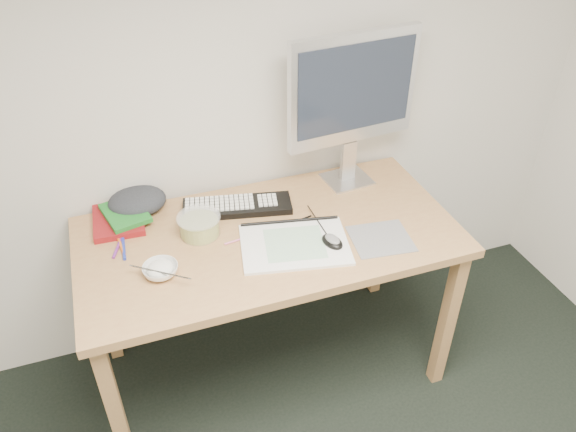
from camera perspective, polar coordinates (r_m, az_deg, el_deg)
name	(u,v)px	position (r m, az deg, el deg)	size (l,w,h in m)	color
desk	(269,250)	(2.13, -1.91, -3.51)	(1.40, 0.70, 0.75)	#AF8550
mousepad	(381,239)	(2.08, 9.41, -2.29)	(0.21, 0.20, 0.00)	gray
sketchpad	(295,245)	(2.02, 0.68, -2.92)	(0.38, 0.27, 0.01)	white
keyboard	(237,206)	(2.21, -5.17, 0.98)	(0.42, 0.13, 0.02)	black
monitor	(353,93)	(2.21, 6.64, 12.29)	(0.54, 0.18, 0.63)	silver
mouse	(332,239)	(2.01, 4.53, -2.39)	(0.06, 0.10, 0.03)	black
rice_bowl	(161,270)	(1.94, -12.82, -5.40)	(0.12, 0.12, 0.04)	white
chopsticks	(160,272)	(1.90, -12.86, -5.58)	(0.02, 0.02, 0.21)	#B2B2B4
fruit_tub	(199,225)	(2.08, -9.00, -0.95)	(0.16, 0.16, 0.08)	gold
book_red	(118,219)	(2.23, -16.86, -0.26)	(0.18, 0.25, 0.02)	maroon
book_green	(125,213)	(2.21, -16.22, 0.29)	(0.14, 0.20, 0.02)	#1B6D22
cloth_lump	(137,201)	(2.26, -15.07, 1.44)	(0.19, 0.16, 0.08)	#272B2F
pencil_pink	(249,237)	(2.06, -3.99, -2.10)	(0.01, 0.01, 0.19)	pink
pencil_tan	(280,230)	(2.09, -0.87, -1.43)	(0.01, 0.01, 0.17)	#A77B58
pencil_black	(293,223)	(2.13, 0.50, -0.68)	(0.01, 0.01, 0.17)	black
marker_blue	(124,248)	(2.09, -16.36, -3.12)	(0.01, 0.01, 0.13)	#1E2FA4
marker_orange	(121,245)	(2.10, -16.62, -2.85)	(0.01, 0.01, 0.12)	orange
marker_purple	(118,247)	(2.10, -16.90, -3.02)	(0.01, 0.01, 0.12)	#6A2486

